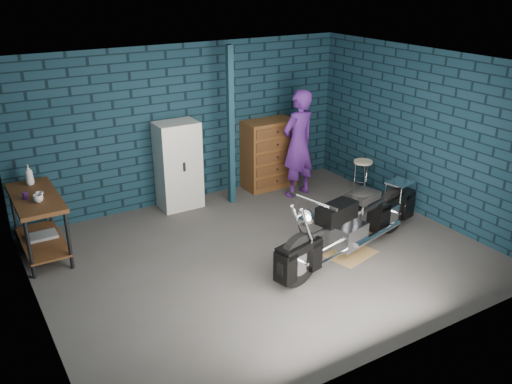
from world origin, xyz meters
TOP-DOWN VIEW (x-y plane):
  - ground at (0.00, 0.00)m, footprint 6.00×6.00m
  - room_walls at (0.00, 0.55)m, footprint 6.02×5.01m
  - support_post at (0.55, 1.95)m, footprint 0.10×0.10m
  - workbench at (-2.68, 1.68)m, footprint 0.60×1.40m
  - drip_mat at (1.10, -0.60)m, footprint 0.80×0.67m
  - motorcycle at (1.10, -0.60)m, footprint 2.65×1.28m
  - person at (1.72, 1.63)m, footprint 0.78×0.59m
  - storage_bin at (-2.66, 1.79)m, footprint 0.41×0.29m
  - locker at (-0.31, 2.23)m, footprint 0.70×0.50m
  - tool_chest at (1.50, 2.23)m, footprint 0.95×0.53m
  - shop_stool at (2.78, 1.10)m, footprint 0.40×0.40m
  - cup_a at (-2.68, 1.42)m, footprint 0.13×0.13m
  - cup_b at (-2.63, 1.54)m, footprint 0.11×0.11m
  - mug_purple at (-2.81, 1.63)m, footprint 0.08×0.08m
  - bottle at (-2.65, 2.16)m, footprint 0.13×0.13m

SIDE VIEW (x-z plane):
  - ground at x=0.00m, z-range 0.00..0.00m
  - drip_mat at x=1.10m, z-range 0.00..0.01m
  - storage_bin at x=-2.66m, z-range 0.00..0.26m
  - shop_stool at x=2.78m, z-range 0.00..0.61m
  - workbench at x=-2.68m, z-range 0.00..0.91m
  - motorcycle at x=1.10m, z-range 0.00..1.13m
  - tool_chest at x=1.50m, z-range 0.00..1.27m
  - locker at x=-0.31m, z-range 0.00..1.49m
  - cup_b at x=-2.63m, z-range 0.91..1.00m
  - mug_purple at x=-2.81m, z-range 0.91..1.01m
  - person at x=1.72m, z-range 0.00..1.92m
  - cup_a at x=-2.68m, z-range 0.91..1.01m
  - bottle at x=-2.65m, z-range 0.91..1.21m
  - support_post at x=0.55m, z-range 0.00..2.70m
  - room_walls at x=0.00m, z-range 0.55..3.26m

